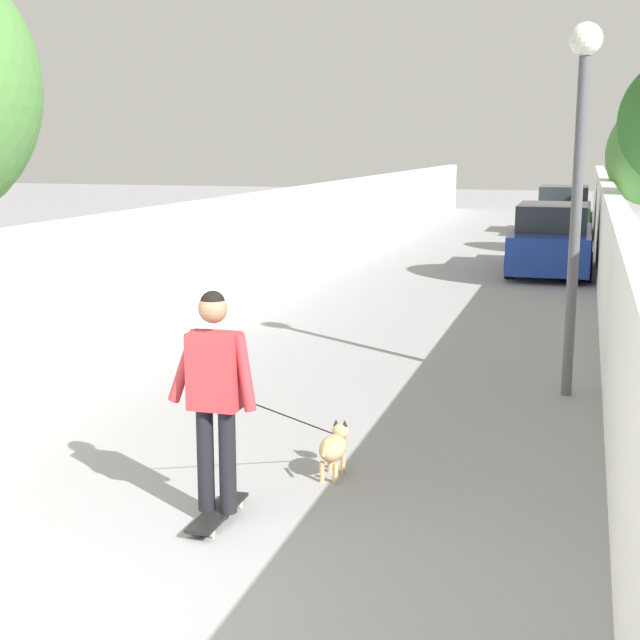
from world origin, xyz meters
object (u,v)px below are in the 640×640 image
at_px(skateboard, 218,513).
at_px(car_far, 563,212).
at_px(person_skateboarder, 215,384).
at_px(car_near, 552,241).
at_px(dog, 333,446).
at_px(lamp_post, 580,144).

height_order(skateboard, car_far, car_far).
relative_size(person_skateboarder, car_near, 0.40).
height_order(dog, car_far, car_far).
bearing_deg(lamp_post, skateboard, 150.59).
height_order(person_skateboarder, car_near, person_skateboarder).
distance_m(lamp_post, person_skateboarder, 5.34).
distance_m(car_near, car_far, 9.26).
relative_size(person_skateboarder, dog, 1.17).
relative_size(lamp_post, car_far, 1.07).
distance_m(skateboard, person_skateboarder, 1.02).
bearing_deg(car_far, dog, 176.79).
xyz_separation_m(person_skateboarder, car_near, (14.74, -1.88, -0.37)).
relative_size(skateboard, dog, 0.55).
xyz_separation_m(skateboard, car_far, (24.00, -1.88, 0.65)).
height_order(car_near, car_far, same).
height_order(skateboard, person_skateboarder, person_skateboarder).
bearing_deg(car_far, lamp_post, -178.25).
bearing_deg(lamp_post, car_far, 1.75).
height_order(person_skateboarder, car_far, person_skateboarder).
xyz_separation_m(skateboard, person_skateboarder, (-0.00, 0.00, 1.02)).
relative_size(skateboard, car_far, 0.21).
height_order(lamp_post, dog, lamp_post).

